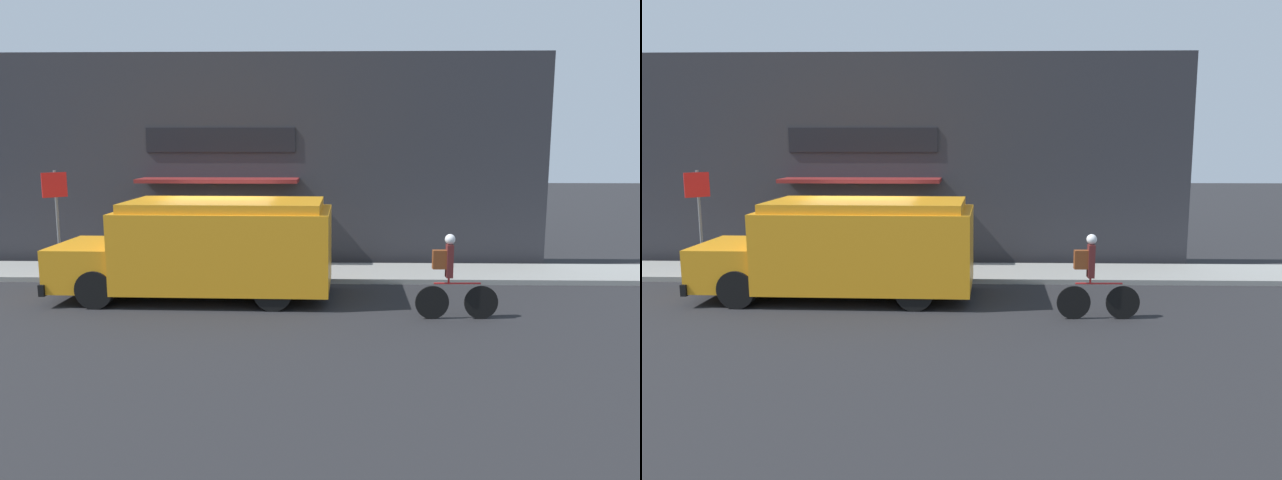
# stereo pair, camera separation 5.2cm
# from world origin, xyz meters

# --- Properties ---
(ground_plane) EXTENTS (70.00, 70.00, 0.00)m
(ground_plane) POSITION_xyz_m (0.00, 0.00, 0.00)
(ground_plane) COLOR #232326
(sidewalk) EXTENTS (28.00, 2.00, 0.12)m
(sidewalk) POSITION_xyz_m (0.00, 1.00, 0.06)
(sidewalk) COLOR gray
(sidewalk) RESTS_ON ground_plane
(storefront) EXTENTS (16.84, 1.12, 5.69)m
(storefront) POSITION_xyz_m (-0.01, 2.38, 2.84)
(storefront) COLOR #2D2D33
(storefront) RESTS_ON ground_plane
(school_bus) EXTENTS (5.95, 2.76, 2.13)m
(school_bus) POSITION_xyz_m (-0.00, -1.35, 1.11)
(school_bus) COLOR orange
(school_bus) RESTS_ON ground_plane
(cyclist) EXTENTS (1.59, 0.20, 1.66)m
(cyclist) POSITION_xyz_m (4.96, -2.85, 0.79)
(cyclist) COLOR black
(cyclist) RESTS_ON ground_plane
(stop_sign_post) EXTENTS (0.45, 0.45, 2.56)m
(stop_sign_post) POSITION_xyz_m (-4.07, 0.40, 1.83)
(stop_sign_post) COLOR slate
(stop_sign_post) RESTS_ON sidewalk
(trash_bin) EXTENTS (0.59, 0.59, 0.80)m
(trash_bin) POSITION_xyz_m (-2.31, 1.20, 0.53)
(trash_bin) COLOR #38383D
(trash_bin) RESTS_ON sidewalk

